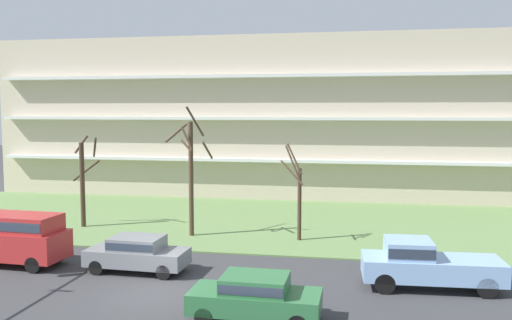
% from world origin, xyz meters
% --- Properties ---
extents(ground, '(160.00, 160.00, 0.00)m').
position_xyz_m(ground, '(0.00, 0.00, 0.00)').
color(ground, '#38383A').
extents(grass_lawn_strip, '(80.00, 16.00, 0.08)m').
position_xyz_m(grass_lawn_strip, '(0.00, 14.00, 0.04)').
color(grass_lawn_strip, '#66844C').
rests_on(grass_lawn_strip, ground).
extents(apartment_building, '(44.35, 13.70, 12.94)m').
position_xyz_m(apartment_building, '(0.00, 28.37, 6.47)').
color(apartment_building, beige).
rests_on(apartment_building, ground).
extents(tree_far_left, '(2.14, 1.45, 5.58)m').
position_xyz_m(tree_far_left, '(-8.52, 10.43, 2.88)').
color(tree_far_left, '#423023').
rests_on(tree_far_left, ground).
extents(tree_left, '(2.30, 2.22, 7.30)m').
position_xyz_m(tree_left, '(-1.40, 9.25, 3.73)').
color(tree_left, '#4C3828').
rests_on(tree_left, ground).
extents(tree_center, '(1.32, 1.13, 5.32)m').
position_xyz_m(tree_center, '(4.57, 9.19, 2.49)').
color(tree_center, '#423023').
rests_on(tree_center, ground).
extents(van_red_near_left, '(5.31, 2.30, 2.36)m').
position_xyz_m(van_red_near_left, '(-7.96, 2.50, 1.40)').
color(van_red_near_left, '#B22828').
rests_on(van_red_near_left, ground).
extents(sedan_green_center_left, '(4.43, 1.88, 1.57)m').
position_xyz_m(sedan_green_center_left, '(4.29, -2.00, 0.87)').
color(sedan_green_center_left, '#2D6B3D').
rests_on(sedan_green_center_left, ground).
extents(pickup_blue_center_right, '(5.49, 2.26, 1.95)m').
position_xyz_m(pickup_blue_center_right, '(10.34, 2.49, 1.02)').
color(pickup_blue_center_right, '#8CB2E0').
rests_on(pickup_blue_center_right, ground).
extents(sedan_gray_near_right, '(4.46, 1.95, 1.57)m').
position_xyz_m(sedan_gray_near_right, '(-1.80, 2.50, 0.87)').
color(sedan_gray_near_right, slate).
rests_on(sedan_gray_near_right, ground).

